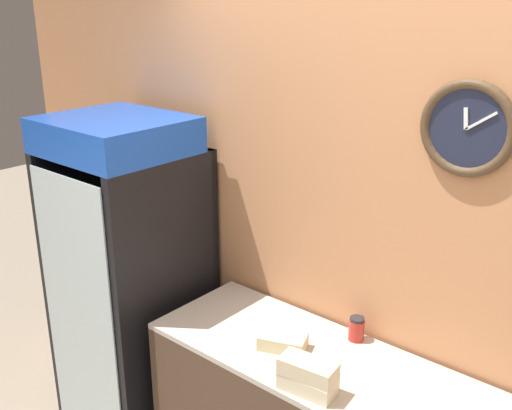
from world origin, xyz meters
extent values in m
cube|color=tan|center=(0.00, 1.18, 1.35)|extent=(5.20, 0.06, 2.70)
torus|color=#4C3823|center=(0.32, 1.14, 1.93)|extent=(0.37, 0.04, 0.37)
cylinder|color=#1E2338|center=(0.32, 1.14, 1.93)|extent=(0.30, 0.01, 0.30)
cube|color=white|center=(0.32, 1.13, 1.97)|extent=(0.02, 0.01, 0.08)
cube|color=white|center=(0.37, 1.13, 1.96)|extent=(0.11, 0.01, 0.08)
cube|color=#BCB2A3|center=(0.00, 0.84, 0.90)|extent=(1.73, 0.58, 0.02)
cube|color=black|center=(-1.30, 1.11, 0.82)|extent=(0.68, 0.04, 1.64)
cube|color=black|center=(-1.61, 0.79, 0.82)|extent=(0.05, 0.68, 1.64)
cube|color=black|center=(-0.98, 0.79, 0.82)|extent=(0.05, 0.68, 1.64)
cube|color=white|center=(-1.30, 1.09, 0.82)|extent=(0.58, 0.02, 1.54)
cube|color=silver|center=(-1.30, 0.45, 0.82)|extent=(0.58, 0.01, 1.54)
cube|color=blue|center=(-1.30, 0.76, 1.73)|extent=(0.68, 0.61, 0.18)
cube|color=silver|center=(-1.30, 0.77, 0.46)|extent=(0.56, 0.56, 0.01)
cube|color=silver|center=(-1.30, 0.77, 0.83)|extent=(0.56, 0.56, 0.01)
cube|color=silver|center=(-1.30, 0.77, 1.19)|extent=(0.56, 0.56, 0.01)
cylinder|color=#2D6B38|center=(-1.36, 0.54, 0.90)|extent=(0.06, 0.06, 0.12)
cylinder|color=#2D6B38|center=(-1.36, 0.54, 0.98)|extent=(0.03, 0.03, 0.05)
cylinder|color=gold|center=(-1.12, 0.54, 1.27)|extent=(0.06, 0.06, 0.14)
cylinder|color=gold|center=(-1.12, 0.54, 1.37)|extent=(0.03, 0.03, 0.06)
cylinder|color=#B2231E|center=(-1.37, 0.54, 0.55)|extent=(0.07, 0.07, 0.16)
cylinder|color=#B2231E|center=(-1.37, 0.54, 0.66)|extent=(0.03, 0.03, 0.07)
cylinder|color=navy|center=(-1.24, 0.54, 1.27)|extent=(0.08, 0.08, 0.14)
cylinder|color=navy|center=(-1.24, 0.54, 1.37)|extent=(0.03, 0.03, 0.06)
cylinder|color=orange|center=(-1.35, 0.54, 1.27)|extent=(0.07, 0.07, 0.14)
cylinder|color=orange|center=(-1.35, 0.54, 1.36)|extent=(0.03, 0.03, 0.06)
cylinder|color=#72337F|center=(-1.08, 0.53, 0.55)|extent=(0.06, 0.06, 0.15)
cylinder|color=#72337F|center=(-1.08, 0.53, 0.65)|extent=(0.02, 0.02, 0.06)
cube|color=beige|center=(0.01, 0.63, 0.95)|extent=(0.24, 0.13, 0.07)
cube|color=beige|center=(0.01, 0.63, 1.02)|extent=(0.24, 0.14, 0.07)
cube|color=beige|center=(-0.25, 0.80, 0.95)|extent=(0.23, 0.19, 0.07)
cylinder|color=#B72D23|center=(-0.04, 1.07, 0.97)|extent=(0.07, 0.07, 0.10)
cylinder|color=#262628|center=(-0.04, 1.07, 1.02)|extent=(0.07, 0.07, 0.01)
camera|label=1|loc=(1.14, -1.00, 2.40)|focal=42.00mm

